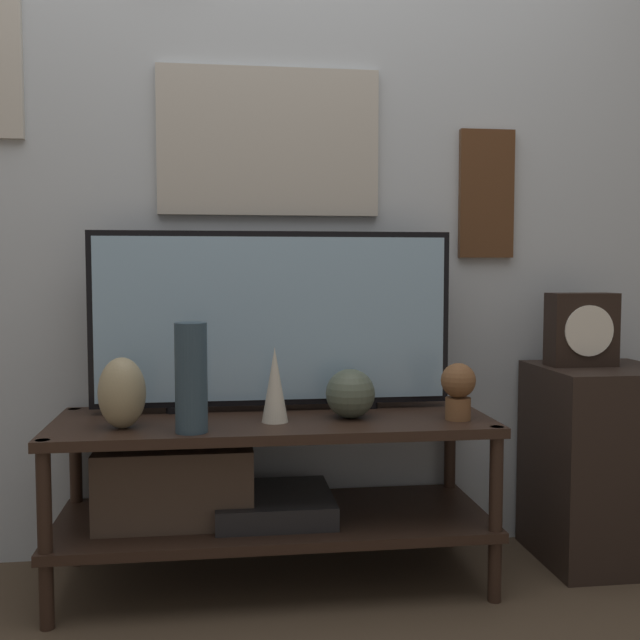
# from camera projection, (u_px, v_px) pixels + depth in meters

# --- Properties ---
(ground_plane) EXTENTS (12.00, 12.00, 0.00)m
(ground_plane) POSITION_uv_depth(u_px,v_px,m) (282.00, 626.00, 2.06)
(ground_plane) COLOR #4C3D2D
(wall_back) EXTENTS (6.40, 0.08, 2.70)m
(wall_back) POSITION_uv_depth(u_px,v_px,m) (265.00, 158.00, 2.55)
(wall_back) COLOR #B2BCC6
(wall_back) RESTS_ON ground_plane
(media_console) EXTENTS (1.33, 0.50, 0.52)m
(media_console) POSITION_uv_depth(u_px,v_px,m) (238.00, 480.00, 2.31)
(media_console) COLOR black
(media_console) RESTS_ON ground_plane
(television) EXTENTS (1.15, 0.05, 0.58)m
(television) POSITION_uv_depth(u_px,v_px,m) (273.00, 319.00, 2.40)
(television) COLOR black
(television) RESTS_ON media_console
(vase_tall_ceramic) EXTENTS (0.09, 0.09, 0.31)m
(vase_tall_ceramic) POSITION_uv_depth(u_px,v_px,m) (191.00, 378.00, 2.09)
(vase_tall_ceramic) COLOR #2D4251
(vase_tall_ceramic) RESTS_ON media_console
(vase_urn_stoneware) EXTENTS (0.14, 0.12, 0.21)m
(vase_urn_stoneware) POSITION_uv_depth(u_px,v_px,m) (122.00, 393.00, 2.14)
(vase_urn_stoneware) COLOR tan
(vase_urn_stoneware) RESTS_ON media_console
(vase_slim_bronze) EXTENTS (0.08, 0.08, 0.23)m
(vase_slim_bronze) POSITION_uv_depth(u_px,v_px,m) (274.00, 385.00, 2.23)
(vase_slim_bronze) COLOR beige
(vase_slim_bronze) RESTS_ON media_console
(vase_round_glass) EXTENTS (0.15, 0.15, 0.15)m
(vase_round_glass) POSITION_uv_depth(u_px,v_px,m) (350.00, 394.00, 2.29)
(vase_round_glass) COLOR #4C5647
(vase_round_glass) RESTS_ON media_console
(candle_jar) EXTENTS (0.10, 0.10, 0.09)m
(candle_jar) POSITION_uv_depth(u_px,v_px,m) (122.00, 395.00, 2.44)
(candle_jar) COLOR beige
(candle_jar) RESTS_ON media_console
(decorative_bust) EXTENTS (0.11, 0.11, 0.17)m
(decorative_bust) POSITION_uv_depth(u_px,v_px,m) (458.00, 388.00, 2.27)
(decorative_bust) COLOR brown
(decorative_bust) RESTS_ON media_console
(side_table) EXTENTS (0.41, 0.42, 0.65)m
(side_table) POSITION_uv_depth(u_px,v_px,m) (600.00, 463.00, 2.51)
(side_table) COLOR black
(side_table) RESTS_ON ground_plane
(mantel_clock) EXTENTS (0.22, 0.11, 0.24)m
(mantel_clock) POSITION_uv_depth(u_px,v_px,m) (582.00, 329.00, 2.51)
(mantel_clock) COLOR black
(mantel_clock) RESTS_ON side_table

